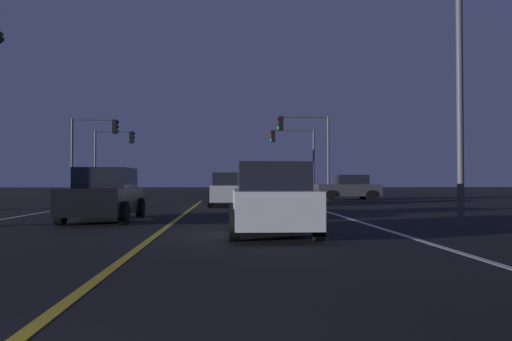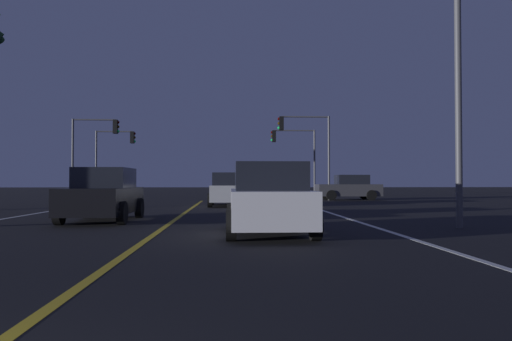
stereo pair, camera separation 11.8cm
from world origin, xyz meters
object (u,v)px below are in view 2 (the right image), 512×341
traffic_light_near_right (305,138)px  street_lamp_right_near (436,53)px  car_crossing_side (349,188)px  traffic_light_near_left (95,140)px  car_lead_same_lane (269,200)px  traffic_light_far_left (116,148)px  traffic_light_far_right (293,147)px  car_oncoming (103,195)px  car_ahead_far (229,190)px

traffic_light_near_right → street_lamp_right_near: street_lamp_right_near is taller
car_crossing_side → traffic_light_near_left: 17.16m
car_crossing_side → car_lead_same_lane: bearing=71.2°
car_lead_same_lane → traffic_light_far_left: traffic_light_far_left is taller
traffic_light_near_left → traffic_light_far_right: (13.65, 5.50, -0.01)m
traffic_light_far_left → street_lamp_right_near: street_lamp_right_near is taller
car_lead_same_lane → car_oncoming: size_ratio=1.00×
traffic_light_far_right → traffic_light_far_left: (-13.63, -0.00, -0.13)m
traffic_light_near_right → traffic_light_near_left: size_ratio=1.05×
traffic_light_far_right → traffic_light_far_left: 13.63m
car_oncoming → traffic_light_near_right: (8.98, 16.19, 3.35)m
traffic_light_near_left → traffic_light_far_left: size_ratio=1.04×
traffic_light_near_left → car_ahead_far: bearing=-38.7°
car_lead_same_lane → car_ahead_far: size_ratio=1.00×
traffic_light_near_right → traffic_light_far_left: size_ratio=1.10×
car_oncoming → traffic_light_far_left: bearing=-167.8°
traffic_light_far_left → street_lamp_right_near: size_ratio=0.69×
traffic_light_far_left → car_ahead_far: bearing=-55.2°
car_ahead_far → traffic_light_near_left: (-8.67, 6.95, 3.13)m
car_crossing_side → street_lamp_right_near: (-2.50, -19.81, 3.95)m
car_lead_same_lane → car_crossing_side: (7.19, 21.08, 0.00)m
car_lead_same_lane → traffic_light_near_left: traffic_light_near_left is taller
car_lead_same_lane → traffic_light_near_left: bearing=25.4°
car_crossing_side → traffic_light_far_right: 6.52m
traffic_light_near_right → traffic_light_far_left: 14.74m
car_crossing_side → car_oncoming: bearing=54.3°
car_crossing_side → traffic_light_near_right: 4.67m
car_crossing_side → car_ahead_far: 11.24m
traffic_light_far_left → car_oncoming: bearing=-77.8°
car_oncoming → traffic_light_near_left: 17.15m
traffic_light_near_right → traffic_light_near_left: 13.69m
car_lead_same_lane → car_oncoming: (-4.96, 4.14, 0.00)m
car_oncoming → traffic_light_near_right: traffic_light_near_right is taller
car_ahead_far → traffic_light_near_left: traffic_light_near_left is taller
street_lamp_right_near → car_lead_same_lane: bearing=15.2°
traffic_light_far_left → traffic_light_near_left: bearing=-90.2°
car_lead_same_lane → traffic_light_far_right: 26.31m
car_oncoming → car_crossing_side: bearing=144.3°
traffic_light_near_right → car_ahead_far: bearing=54.2°
car_crossing_side → car_ahead_far: same height
traffic_light_far_right → traffic_light_far_left: bearing=0.0°
traffic_light_near_right → street_lamp_right_near: (0.67, -19.05, 0.60)m
car_lead_same_lane → car_oncoming: 6.46m
car_crossing_side → traffic_light_near_left: (-16.86, -0.75, 3.13)m
car_ahead_far → traffic_light_far_right: (4.98, 12.45, 3.12)m
car_crossing_side → street_lamp_right_near: street_lamp_right_near is taller
traffic_light_near_right → traffic_light_far_left: bearing=-21.9°
car_ahead_far → street_lamp_right_near: (5.69, -12.10, 3.95)m
traffic_light_far_right → street_lamp_right_near: 24.58m
car_oncoming → traffic_light_near_left: bearing=-163.8°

